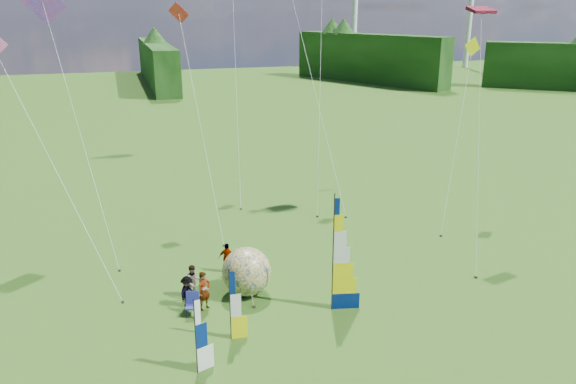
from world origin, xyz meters
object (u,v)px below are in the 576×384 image
object	(u,v)px
side_banner_far	(196,338)
camp_chair	(192,305)
kite_whale	(311,62)
spectator_d	(228,258)
bol_inflatable	(247,271)
side_banner_left	(230,306)
spectator_a	(204,291)
feather_banner_main	(333,256)
spectator_b	(193,282)
spectator_c	(187,292)

from	to	relation	value
side_banner_far	camp_chair	size ratio (longest dim) A/B	2.79
side_banner_far	kite_whale	world-z (taller)	kite_whale
spectator_d	kite_whale	xyz separation A→B (m)	(8.70, 11.78, 8.85)
camp_chair	bol_inflatable	bearing A→B (deg)	40.02
side_banner_left	spectator_a	xyz separation A→B (m)	(-0.65, 2.85, -0.65)
side_banner_left	feather_banner_main	bearing A→B (deg)	17.33
bol_inflatable	spectator_d	bearing A→B (deg)	99.56
side_banner_far	spectator_d	distance (m)	8.66
bol_inflatable	spectator_a	xyz separation A→B (m)	(-2.21, -0.85, -0.26)
camp_chair	spectator_d	bearing A→B (deg)	73.43
side_banner_far	bol_inflatable	bearing A→B (deg)	40.34
feather_banner_main	side_banner_left	xyz separation A→B (m)	(-4.99, -1.05, -1.16)
spectator_a	camp_chair	size ratio (longest dim) A/B	1.68
spectator_b	kite_whale	world-z (taller)	kite_whale
kite_whale	spectator_c	bearing A→B (deg)	-109.65
side_banner_left	spectator_b	size ratio (longest dim) A/B	1.85
spectator_c	bol_inflatable	bearing A→B (deg)	-45.91
side_banner_left	spectator_b	bearing A→B (deg)	109.00
spectator_b	kite_whale	size ratio (longest dim) A/B	0.09
spectator_a	spectator_b	distance (m)	1.24
side_banner_left	spectator_a	distance (m)	3.00
spectator_a	spectator_c	size ratio (longest dim) A/B	1.20
feather_banner_main	spectator_d	xyz separation A→B (m)	(-3.86, 5.22, -1.92)
spectator_b	side_banner_far	bearing A→B (deg)	-105.89
bol_inflatable	spectator_d	xyz separation A→B (m)	(-0.43, 2.57, -0.37)
bol_inflatable	spectator_a	distance (m)	2.38
feather_banner_main	spectator_c	world-z (taller)	feather_banner_main
spectator_a	kite_whale	size ratio (longest dim) A/B	0.10
side_banner_left	kite_whale	bearing A→B (deg)	66.84
side_banner_left	spectator_b	distance (m)	4.23
spectator_d	spectator_b	bearing A→B (deg)	66.14
side_banner_left	bol_inflatable	size ratio (longest dim) A/B	1.33
feather_banner_main	bol_inflatable	xyz separation A→B (m)	(-3.42, 2.65, -1.55)
spectator_d	camp_chair	world-z (taller)	spectator_d
feather_banner_main	camp_chair	world-z (taller)	feather_banner_main
side_banner_left	bol_inflatable	xyz separation A→B (m)	(1.56, 3.70, -0.39)
side_banner_left	spectator_c	xyz separation A→B (m)	(-1.39, 3.28, -0.81)
spectator_b	spectator_c	bearing A→B (deg)	-126.82
side_banner_far	camp_chair	xyz separation A→B (m)	(0.41, 4.27, -1.00)
side_banner_far	spectator_c	distance (m)	5.23
spectator_c	kite_whale	size ratio (longest dim) A/B	0.08
side_banner_far	side_banner_left	bearing A→B (deg)	28.46
side_banner_far	spectator_d	size ratio (longest dim) A/B	1.88
side_banner_left	spectator_d	size ratio (longest dim) A/B	1.93
feather_banner_main	side_banner_far	distance (m)	7.40
side_banner_left	bol_inflatable	distance (m)	4.04
bol_inflatable	spectator_b	bearing A→B (deg)	172.25
side_banner_far	spectator_b	bearing A→B (deg)	63.71
camp_chair	kite_whale	distance (m)	21.27
spectator_a	spectator_c	xyz separation A→B (m)	(-0.74, 0.42, -0.16)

